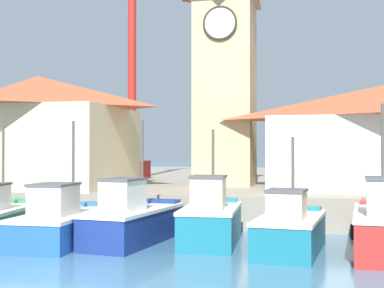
{
  "coord_description": "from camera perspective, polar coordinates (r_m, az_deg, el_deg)",
  "views": [
    {
      "loc": [
        6.12,
        -12.28,
        3.16
      ],
      "look_at": [
        0.59,
        10.88,
        3.5
      ],
      "focal_mm": 50.0,
      "sensor_mm": 36.0,
      "label": 1
    }
  ],
  "objects": [
    {
      "name": "clock_tower",
      "position": [
        29.28,
        3.57,
        8.5
      ],
      "size": [
        3.54,
        3.54,
        14.0
      ],
      "color": "tan",
      "rests_on": "quay_wharf"
    },
    {
      "name": "fishing_boat_right_outer",
      "position": [
        17.66,
        19.78,
        -8.34
      ],
      "size": [
        2.15,
        5.32,
        4.71
      ],
      "color": "#AD2823",
      "rests_on": "ground"
    },
    {
      "name": "fishing_boat_right_inner",
      "position": [
        17.25,
        10.44,
        -8.96
      ],
      "size": [
        2.24,
        4.45,
        3.64
      ],
      "color": "#196B7F",
      "rests_on": "ground"
    },
    {
      "name": "fishing_boat_mid_left",
      "position": [
        19.16,
        -13.47,
        -8.16
      ],
      "size": [
        2.28,
        5.26,
        4.27
      ],
      "color": "#2356A8",
      "rests_on": "ground"
    },
    {
      "name": "port_crane_near",
      "position": [
        36.53,
        -6.17,
        8.05
      ],
      "size": [
        2.83,
        10.5,
        18.55
      ],
      "color": "maroon",
      "rests_on": "quay_wharf"
    },
    {
      "name": "fishing_boat_mid_right",
      "position": [
        18.45,
        2.03,
        -8.11
      ],
      "size": [
        2.1,
        4.24,
        3.95
      ],
      "color": "#196B7F",
      "rests_on": "ground"
    },
    {
      "name": "warehouse_left",
      "position": [
        28.26,
        -16.19,
        1.41
      ],
      "size": [
        9.13,
        7.06,
        5.65
      ],
      "color": "beige",
      "rests_on": "quay_wharf"
    },
    {
      "name": "ground_plane",
      "position": [
        14.08,
        -13.1,
        -13.77
      ],
      "size": [
        300.0,
        300.0,
        0.0
      ],
      "primitive_type": "plane",
      "color": "teal"
    },
    {
      "name": "fishing_boat_center",
      "position": [
        18.8,
        -6.28,
        -8.11
      ],
      "size": [
        2.38,
        5.15,
        4.3
      ],
      "color": "navy",
      "rests_on": "ground"
    },
    {
      "name": "quay_wharf",
      "position": [
        41.69,
        4.99,
        -4.23
      ],
      "size": [
        120.0,
        40.0,
        1.36
      ],
      "primitive_type": "cube",
      "color": "gray",
      "rests_on": "ground"
    }
  ]
}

